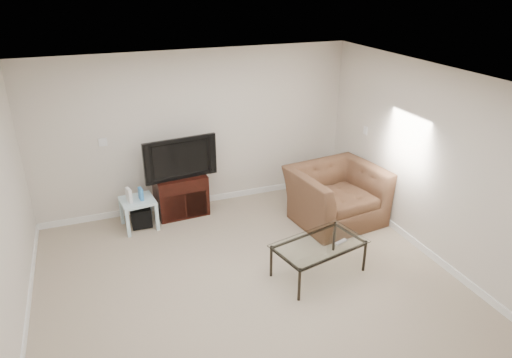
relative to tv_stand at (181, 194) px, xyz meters
name	(u,v)px	position (x,y,z in m)	size (l,w,h in m)	color
floor	(253,291)	(0.36, -2.28, -0.32)	(5.00, 5.00, 0.00)	tan
ceiling	(252,85)	(0.36, -2.28, 2.18)	(5.00, 5.00, 0.00)	white
wall_back	(197,131)	(0.36, 0.22, 0.93)	(5.00, 0.02, 2.50)	silver
wall_right	(437,167)	(2.86, -2.28, 0.93)	(0.02, 5.00, 2.50)	silver
plate_back	(103,142)	(-1.04, 0.21, 0.93)	(0.12, 0.02, 0.12)	white
plate_right_switch	(365,130)	(2.85, -0.68, 0.93)	(0.02, 0.09, 0.13)	white
plate_right_outlet	(370,193)	(2.85, -0.98, -0.02)	(0.02, 0.08, 0.12)	white
tv_stand	(181,194)	(0.00, 0.00, 0.00)	(0.78, 0.54, 0.65)	black
dvd_player	(180,183)	(0.00, -0.04, 0.22)	(0.41, 0.28, 0.06)	black
television	(178,156)	(0.00, -0.03, 0.65)	(1.04, 0.21, 0.65)	black
side_table	(139,213)	(-0.69, -0.23, -0.10)	(0.47, 0.47, 0.46)	silver
subwoofer	(141,216)	(-0.66, -0.21, -0.16)	(0.29, 0.29, 0.29)	black
game_console	(129,195)	(-0.80, -0.26, 0.24)	(0.05, 0.15, 0.21)	white
game_case	(141,194)	(-0.63, -0.24, 0.22)	(0.05, 0.13, 0.18)	#337FCC
recliner	(337,187)	(2.16, -1.08, 0.24)	(1.30, 0.84, 1.13)	brown
coffee_table	(318,258)	(1.27, -2.23, -0.10)	(1.13, 0.64, 0.44)	black
remote	(341,242)	(1.52, -2.31, 0.13)	(0.18, 0.05, 0.02)	#B2B2B7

